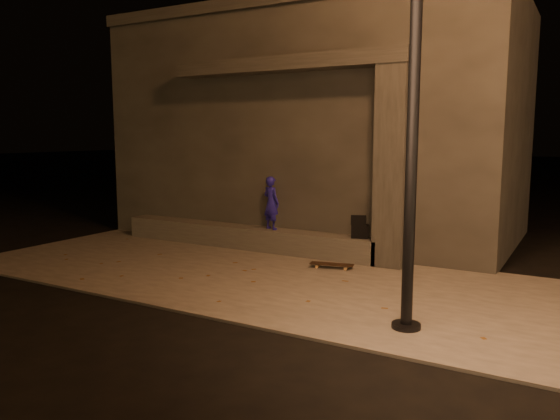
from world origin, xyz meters
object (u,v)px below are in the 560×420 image
Objects in this scene: backpack at (360,230)px; street_lamp_0 at (416,13)px; column at (393,167)px; skateboarder at (271,203)px; skateboard at (332,265)px.

street_lamp_0 is (1.84, -3.08, 3.16)m from backpack.
column is 3.31× the size of skateboarder.
street_lamp_0 is at bearing -68.09° from column.
backpack is 0.07× the size of street_lamp_0.
column is 3.85m from street_lamp_0.
column is at bearing 29.81° from skateboard.
street_lamp_0 is (1.24, -3.08, 1.96)m from column.
backpack is at bearing 120.84° from street_lamp_0.
skateboarder is at bearing 143.30° from skateboard.
skateboard is (-0.23, -0.76, -0.53)m from backpack.
street_lamp_0 is (2.06, -2.32, 3.69)m from skateboard.
column is 1.34m from backpack.
column is 4.45× the size of skateboard.
skateboarder is at bearing 180.00° from column.
backpack is at bearing -163.63° from skateboarder.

